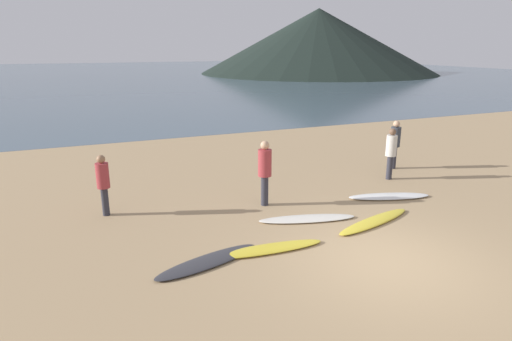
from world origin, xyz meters
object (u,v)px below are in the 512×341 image
at_px(surfboard_4, 389,196).
at_px(person_3, 103,180).
at_px(surfboard_1, 268,249).
at_px(surfboard_3, 374,221).
at_px(person_0, 265,168).
at_px(surfboard_2, 307,219).
at_px(person_1, 395,141).
at_px(person_2, 391,150).
at_px(surfboard_0, 208,261).

bearing_deg(surfboard_4, person_3, -175.95).
height_order(surfboard_1, surfboard_3, surfboard_3).
bearing_deg(surfboard_1, surfboard_4, 24.01).
relative_size(surfboard_1, person_0, 1.40).
xyz_separation_m(surfboard_1, surfboard_2, (1.63, 1.17, -0.00)).
xyz_separation_m(surfboard_1, person_3, (-3.04, 3.51, 0.91)).
height_order(surfboard_2, surfboard_4, surfboard_4).
bearing_deg(person_3, person_0, 129.17).
bearing_deg(surfboard_1, person_3, 134.58).
height_order(surfboard_3, person_3, person_3).
height_order(surfboard_3, surfboard_4, surfboard_4).
distance_m(surfboard_4, person_1, 3.45).
bearing_deg(surfboard_1, person_2, 32.49).
height_order(surfboard_2, person_0, person_0).
relative_size(surfboard_3, person_1, 1.51).
bearing_deg(surfboard_3, person_2, 29.41).
xyz_separation_m(surfboard_4, person_1, (2.19, 2.48, 0.97)).
distance_m(surfboard_1, surfboard_3, 3.10).
height_order(surfboard_0, person_0, person_0).
bearing_deg(surfboard_4, surfboard_0, -146.54).
bearing_deg(person_0, surfboard_4, 91.66).
bearing_deg(surfboard_2, surfboard_3, -14.38).
xyz_separation_m(surfboard_0, surfboard_2, (2.97, 1.20, 0.00)).
xyz_separation_m(surfboard_3, person_2, (2.76, 2.85, 0.96)).
height_order(surfboard_1, person_2, person_2).
bearing_deg(person_0, surfboard_2, 36.73).
relative_size(surfboard_0, surfboard_3, 0.91).
distance_m(surfboard_0, surfboard_1, 1.35).
xyz_separation_m(surfboard_1, person_0, (1.07, 2.58, 1.03)).
relative_size(surfboard_0, person_2, 1.41).
relative_size(surfboard_0, surfboard_1, 0.94).
xyz_separation_m(surfboard_0, surfboard_4, (5.99, 1.75, 0.01)).
height_order(surfboard_3, person_2, person_2).
bearing_deg(surfboard_3, person_1, 29.17).
bearing_deg(person_3, surfboard_2, 115.23).
xyz_separation_m(surfboard_0, surfboard_3, (4.43, 0.40, 0.01)).
xyz_separation_m(surfboard_1, surfboard_3, (3.08, 0.36, 0.00)).
distance_m(person_1, person_3, 9.90).
distance_m(person_1, person_2, 1.40).
height_order(surfboard_0, person_1, person_1).
height_order(surfboard_3, person_1, person_1).
bearing_deg(surfboard_0, person_2, 7.97).
xyz_separation_m(person_0, person_2, (4.78, 0.63, -0.07)).
xyz_separation_m(surfboard_0, person_2, (7.19, 3.25, 0.96)).
relative_size(surfboard_1, person_2, 1.50).
bearing_deg(person_2, surfboard_3, 83.29).
distance_m(surfboard_2, surfboard_4, 3.06).
relative_size(surfboard_3, surfboard_4, 1.09).
bearing_deg(person_1, surfboard_4, -18.35).
relative_size(surfboard_1, person_3, 1.58).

